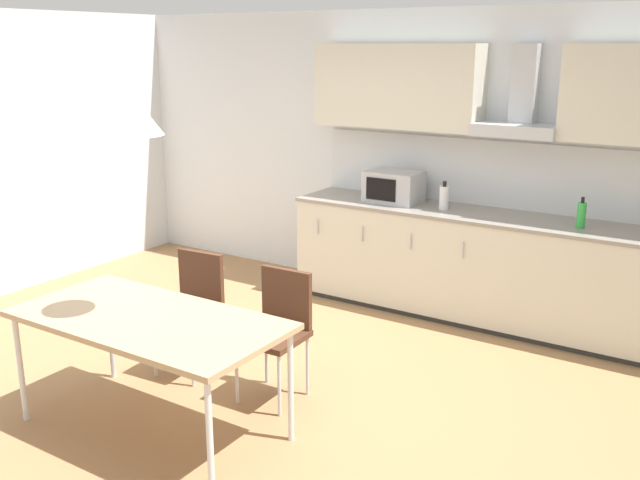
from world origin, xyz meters
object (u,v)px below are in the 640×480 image
Objects in this scene: dining_table at (148,324)px; pendant_lamp at (134,115)px; microwave at (394,187)px; chair_far_left at (194,300)px; chair_far_right at (279,321)px; bottle_green at (581,215)px; bottle_white at (444,197)px.

pendant_lamp is at bearing 116.57° from dining_table.
microwave is 2.21m from chair_far_left.
microwave is at bearing 75.23° from chair_far_left.
chair_far_left is at bearing 115.59° from dining_table.
pendant_lamp reaches higher than microwave.
pendant_lamp is (-0.38, -0.80, 1.41)m from chair_far_right.
dining_table is at bearing -64.41° from chair_far_left.
bottle_green is 0.28× the size of chair_far_left.
dining_table is at bearing -93.22° from microwave.
bottle_green is at bearing -1.62° from microwave.
dining_table is 0.90m from chair_far_right.
microwave is 2.15m from chair_far_right.
bottle_white reaches higher than chair_far_left.
bottle_white is 3.05m from pendant_lamp.
bottle_green is (1.15, -0.02, -0.00)m from bottle_white.
microwave is at bearing 178.38° from bottle_green.
chair_far_right is (-1.43, -2.02, -0.51)m from bottle_green.
bottle_green is 0.14× the size of dining_table.
chair_far_left is 1.66m from pendant_lamp.
pendant_lamp is (-0.66, -2.84, 0.90)m from bottle_white.
pendant_lamp is (0.38, -0.80, 1.41)m from chair_far_left.
bottle_green is at bearing 57.34° from dining_table.
chair_far_left is at bearing 115.59° from pendant_lamp.
bottle_green is 0.28× the size of chair_far_right.
bottle_white is 0.28× the size of chair_far_left.
microwave is 0.55× the size of chair_far_right.
pendant_lamp is at bearing -103.05° from bottle_white.
chair_far_right is (0.21, -2.07, -0.55)m from microwave.
microwave is 2.90m from dining_table.
chair_far_right and chair_far_left have the same top height.
microwave is 1.65m from bottle_green.
chair_far_left is (-0.38, 0.80, -0.18)m from dining_table.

